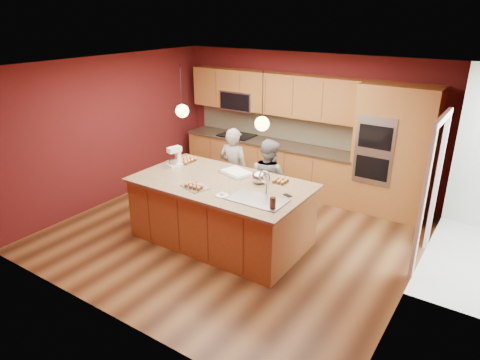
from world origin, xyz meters
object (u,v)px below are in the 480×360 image
Objects in this scene: person_left at (234,170)px; mixing_bowl at (259,177)px; stand_mixer at (175,158)px; person_right at (268,181)px; island at (222,211)px.

mixing_bowl is (0.97, -0.73, 0.32)m from person_left.
person_left is 6.50× the size of mixing_bowl.
stand_mixer is 1.41× the size of mixing_bowl.
mixing_bowl is (0.26, -0.73, 0.36)m from person_right.
person_left is 1.06× the size of person_right.
person_left is 0.71m from person_right.
mixing_bowl is at bearing 139.67° from person_left.
stand_mixer is (-1.30, -0.87, 0.41)m from person_right.
person_right is at bearing 176.72° from person_left.
mixing_bowl is at bearing 121.32° from person_right.
stand_mixer is at bearing 45.35° from person_right.
island is at bearing 111.64° from person_left.
island reaches higher than mixing_bowl.
person_left is at bearing 142.95° from mixing_bowl.
person_left reaches higher than person_right.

